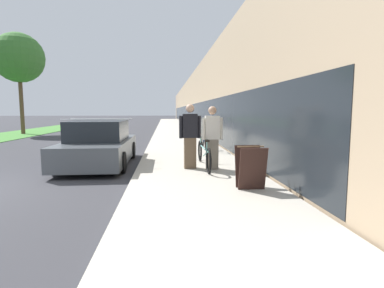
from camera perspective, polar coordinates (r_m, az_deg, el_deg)
The scene contains 11 objects.
sidewalk_slab at distance 27.46m, azimuth -3.40°, elevation 2.79°, with size 3.31×70.00×0.10m.
storefront_facade at distance 36.19m, azimuth 6.91°, elevation 7.60°, with size 10.01×70.00×5.17m.
lawn_strip at distance 33.29m, azimuth -24.38°, elevation 2.79°, with size 4.02×70.00×0.03m.
tandem_bicycle at distance 8.66m, azimuth 2.28°, elevation -2.00°, with size 0.52×2.62×0.85m.
person_rider at distance 8.29m, azimuth 3.87°, elevation 1.18°, with size 0.59×0.23×1.75m.
person_bystander at distance 8.41m, azimuth -0.37°, elevation 1.48°, with size 0.61×0.24×1.81m.
bike_rack_hoop at distance 11.94m, azimuth 3.74°, elevation 0.98°, with size 0.05×0.60×0.84m.
cruiser_bike_nearest at distance 13.00m, azimuth 2.36°, elevation 0.76°, with size 0.52×1.81×0.86m.
sandwich_board_sign at distance 6.37m, azimuth 11.07°, elevation -4.35°, with size 0.56×0.56×0.90m.
parked_sedan_curbside at distance 9.93m, azimuth -17.26°, elevation -0.21°, with size 1.98×4.32×1.48m.
street_tree_far at distance 25.99m, azimuth -30.13°, elevation 13.98°, with size 3.57×3.57×7.38m.
Camera 1 is at (4.68, -6.39, 1.72)m, focal length 28.00 mm.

